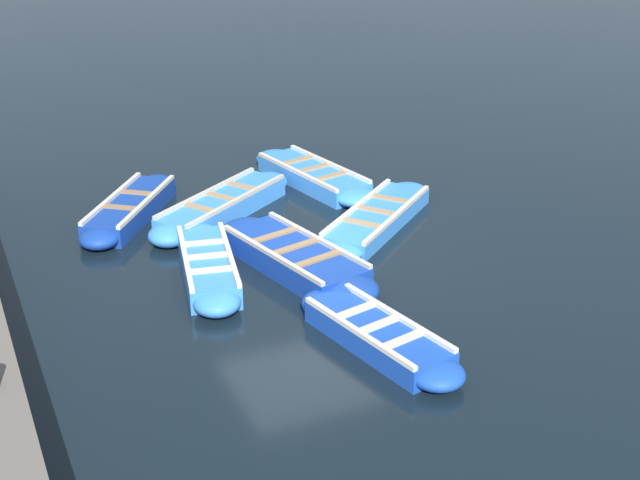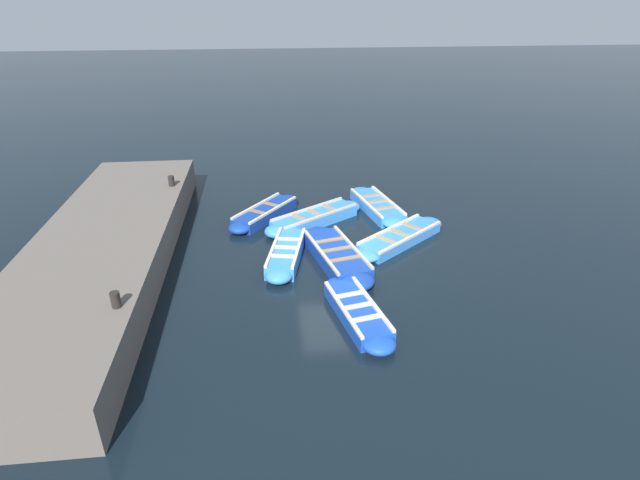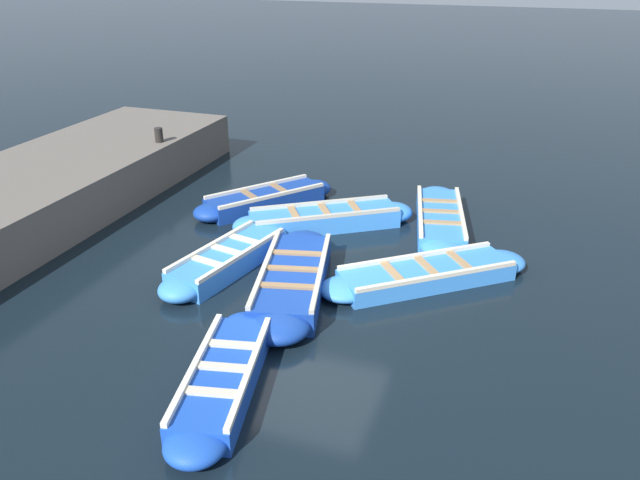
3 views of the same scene
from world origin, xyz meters
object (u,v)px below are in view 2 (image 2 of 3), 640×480
object	(u,v)px
boat_stern_in	(265,213)
boat_alongside	(315,218)
boat_outer_left	(400,238)
bollard_mid_north	(171,181)
boat_near_quay	(286,253)
bollard_north	(116,300)
boat_far_corner	(357,312)
boat_tucked	(337,256)
boat_inner_gap	(377,206)

from	to	relation	value
boat_stern_in	boat_alongside	bearing A→B (deg)	-20.95
boat_outer_left	bollard_mid_north	xyz separation A→B (m)	(-7.17, 2.97, 1.06)
boat_near_quay	bollard_north	distance (m)	5.24
boat_stern_in	bollard_north	xyz separation A→B (m)	(-3.08, -6.58, 1.03)
boat_far_corner	boat_outer_left	distance (m)	4.29
boat_tucked	boat_far_corner	bearing A→B (deg)	-87.76
boat_inner_gap	boat_outer_left	bearing A→B (deg)	-85.73
boat_far_corner	boat_tucked	size ratio (longest dim) A/B	0.84
boat_far_corner	boat_outer_left	bearing A→B (deg)	62.31
boat_outer_left	boat_inner_gap	distance (m)	2.50
bollard_north	boat_stern_in	bearing A→B (deg)	64.90
boat_near_quay	boat_inner_gap	xyz separation A→B (m)	(3.32, 3.18, -0.01)
boat_outer_left	boat_tucked	bearing A→B (deg)	-153.87
boat_alongside	boat_tucked	bearing A→B (deg)	-82.46
boat_outer_left	boat_tucked	size ratio (longest dim) A/B	0.91
boat_tucked	bollard_mid_north	size ratio (longest dim) A/B	11.22
bollard_mid_north	boat_inner_gap	bearing A→B (deg)	-3.89
boat_inner_gap	bollard_mid_north	size ratio (longest dim) A/B	10.77
boat_alongside	bollard_mid_north	bearing A→B (deg)	164.54
boat_stern_in	bollard_north	bearing A→B (deg)	-115.10
boat_stern_in	bollard_north	world-z (taller)	bollard_north
boat_near_quay	boat_far_corner	world-z (taller)	boat_near_quay
boat_near_quay	bollard_north	bearing A→B (deg)	-135.45
boat_near_quay	boat_stern_in	bearing A→B (deg)	100.99
boat_tucked	bollard_north	xyz separation A→B (m)	(-5.07, -3.27, 1.01)
boat_tucked	bollard_mid_north	bearing A→B (deg)	141.76
boat_tucked	boat_stern_in	xyz separation A→B (m)	(-1.99, 3.32, -0.02)
boat_near_quay	boat_inner_gap	bearing A→B (deg)	43.76
boat_far_corner	boat_stern_in	world-z (taller)	boat_stern_in
boat_tucked	bollard_mid_north	distance (m)	6.54
boat_tucked	boat_alongside	size ratio (longest dim) A/B	1.08
boat_far_corner	boat_alongside	size ratio (longest dim) A/B	0.91
boat_far_corner	bollard_north	bearing A→B (deg)	-174.48
boat_outer_left	bollard_north	size ratio (longest dim) A/B	10.23
boat_outer_left	boat_stern_in	xyz separation A→B (m)	(-4.09, 2.29, 0.03)
boat_far_corner	boat_inner_gap	world-z (taller)	boat_inner_gap
boat_stern_in	boat_outer_left	bearing A→B (deg)	-29.23
boat_outer_left	bollard_mid_north	distance (m)	7.83
bollard_north	boat_inner_gap	bearing A→B (deg)	44.18
boat_far_corner	boat_alongside	bearing A→B (deg)	94.87
boat_near_quay	boat_stern_in	size ratio (longest dim) A/B	1.05
bollard_mid_north	boat_alongside	bearing A→B (deg)	-15.46
boat_inner_gap	bollard_mid_north	world-z (taller)	bollard_mid_north
bollard_mid_north	boat_outer_left	bearing A→B (deg)	-22.47
boat_inner_gap	boat_tucked	bearing A→B (deg)	-118.52
boat_tucked	boat_stern_in	world-z (taller)	boat_tucked
boat_near_quay	boat_alongside	size ratio (longest dim) A/B	0.92
boat_far_corner	boat_stern_in	xyz separation A→B (m)	(-2.10, 6.08, 0.01)
boat_outer_left	bollard_north	distance (m)	8.43
boat_alongside	bollard_mid_north	size ratio (longest dim) A/B	10.37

